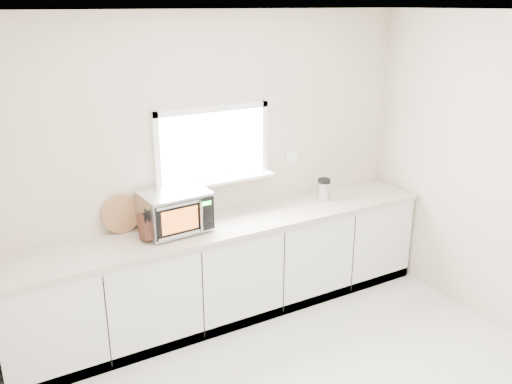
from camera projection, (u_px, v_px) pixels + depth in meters
back_wall at (213, 165)px, 4.88m from camera, size 4.00×0.17×2.70m
cabinets at (229, 270)px, 4.94m from camera, size 3.92×0.60×0.88m
countertop at (229, 224)px, 4.78m from camera, size 3.92×0.64×0.04m
microwave at (175, 211)px, 4.53m from camera, size 0.56×0.46×0.35m
knife_block at (146, 226)px, 4.36m from camera, size 0.11×0.21×0.29m
cutting_board at (121, 214)px, 4.51m from camera, size 0.32×0.08×0.32m
coffee_grinder at (324, 189)px, 5.27m from camera, size 0.13×0.13×0.22m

